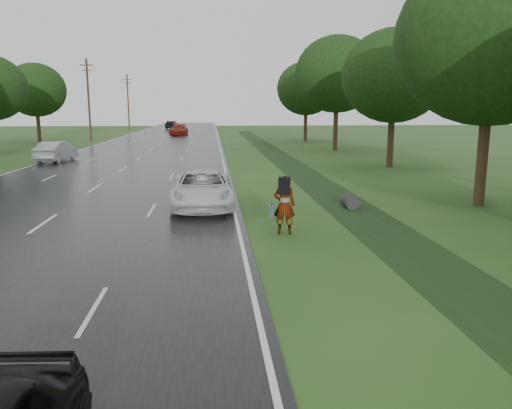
% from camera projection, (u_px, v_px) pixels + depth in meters
% --- Properties ---
extents(road, '(14.00, 180.00, 0.04)m').
position_uv_depth(road, '(157.00, 146.00, 53.65)').
color(road, black).
rests_on(road, ground).
extents(edge_stripe_east, '(0.12, 180.00, 0.01)m').
position_uv_depth(edge_stripe_east, '(220.00, 145.00, 54.22)').
color(edge_stripe_east, silver).
rests_on(edge_stripe_east, road).
extents(edge_stripe_west, '(0.12, 180.00, 0.01)m').
position_uv_depth(edge_stripe_west, '(93.00, 146.00, 53.06)').
color(edge_stripe_west, silver).
rests_on(edge_stripe_west, road).
extents(center_line, '(0.12, 180.00, 0.01)m').
position_uv_depth(center_line, '(157.00, 146.00, 53.64)').
color(center_line, silver).
rests_on(center_line, road).
extents(drainage_ditch, '(2.20, 120.00, 0.56)m').
position_uv_depth(drainage_ditch, '(309.00, 178.00, 28.92)').
color(drainage_ditch, black).
rests_on(drainage_ditch, ground).
extents(utility_pole_far, '(1.60, 0.26, 10.00)m').
position_uv_depth(utility_pole_far, '(89.00, 99.00, 61.65)').
color(utility_pole_far, '#3C2418').
rests_on(utility_pole_far, ground).
extents(utility_pole_distant, '(1.60, 0.26, 10.00)m').
position_uv_depth(utility_pole_distant, '(128.00, 102.00, 90.99)').
color(utility_pole_distant, '#3C2418').
rests_on(utility_pole_distant, ground).
extents(tree_east_b, '(7.60, 7.60, 10.11)m').
position_uv_depth(tree_east_b, '(492.00, 39.00, 19.62)').
color(tree_east_b, '#3C2418').
rests_on(tree_east_b, ground).
extents(tree_east_c, '(7.00, 7.00, 9.29)m').
position_uv_depth(tree_east_c, '(394.00, 76.00, 33.52)').
color(tree_east_c, '#3C2418').
rests_on(tree_east_c, ground).
extents(tree_east_d, '(8.00, 8.00, 10.76)m').
position_uv_depth(tree_east_d, '(337.00, 74.00, 46.99)').
color(tree_east_d, '#3C2418').
rests_on(tree_east_d, ground).
extents(tree_east_f, '(7.20, 7.20, 9.62)m').
position_uv_depth(tree_east_f, '(306.00, 89.00, 60.80)').
color(tree_east_f, '#3C2418').
rests_on(tree_east_f, ground).
extents(tree_west_f, '(7.00, 7.00, 9.29)m').
position_uv_depth(tree_west_f, '(36.00, 90.00, 59.03)').
color(tree_west_f, '#3C2418').
rests_on(tree_west_f, ground).
extents(pedestrian, '(0.89, 0.86, 1.90)m').
position_uv_depth(pedestrian, '(284.00, 204.00, 15.96)').
color(pedestrian, '#A5998C').
rests_on(pedestrian, ground).
extents(white_pickup, '(2.50, 5.32, 1.47)m').
position_uv_depth(white_pickup, '(202.00, 189.00, 20.23)').
color(white_pickup, silver).
rests_on(white_pickup, road).
extents(silver_sedan, '(2.15, 4.80, 1.53)m').
position_uv_depth(silver_sedan, '(56.00, 151.00, 37.58)').
color(silver_sedan, '#93969B').
rests_on(silver_sedan, road).
extents(far_car_red, '(2.77, 5.78, 1.62)m').
position_uv_depth(far_car_red, '(179.00, 130.00, 75.02)').
color(far_car_red, maroon).
rests_on(far_car_red, road).
extents(far_car_dark, '(2.35, 4.81, 1.52)m').
position_uv_depth(far_car_dark, '(172.00, 125.00, 97.55)').
color(far_car_dark, black).
rests_on(far_car_dark, road).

